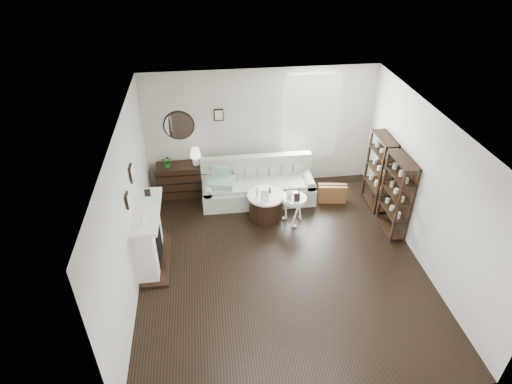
{
  "coord_description": "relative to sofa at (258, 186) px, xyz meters",
  "views": [
    {
      "loc": [
        -1.18,
        -5.7,
        5.37
      ],
      "look_at": [
        -0.35,
        0.8,
        1.02
      ],
      "focal_mm": 30.0,
      "sensor_mm": 36.0,
      "label": 1
    }
  ],
  "objects": [
    {
      "name": "pedestal_table",
      "position": [
        0.61,
        -0.94,
        0.24
      ],
      "size": [
        0.5,
        0.5,
        0.61
      ],
      "rotation": [
        0.0,
        0.0,
        0.03
      ],
      "color": "silver",
      "rests_on": "ground"
    },
    {
      "name": "quilt",
      "position": [
        -0.79,
        -0.12,
        0.24
      ],
      "size": [
        0.64,
        0.57,
        0.14
      ],
      "primitive_type": "cube",
      "rotation": [
        0.0,
        0.0,
        -0.24
      ],
      "color": "#289668",
      "rests_on": "sofa"
    },
    {
      "name": "potted_plant",
      "position": [
        -1.9,
        0.35,
        0.56
      ],
      "size": [
        0.28,
        0.26,
        0.27
      ],
      "primitive_type": "imported",
      "rotation": [
        0.0,
        0.0,
        -0.21
      ],
      "color": "#175318",
      "rests_on": "dresser"
    },
    {
      "name": "drum_table",
      "position": [
        0.08,
        -0.67,
        -0.04
      ],
      "size": [
        0.77,
        0.77,
        0.53
      ],
      "rotation": [
        0.0,
        0.0,
        -0.25
      ],
      "color": "black",
      "rests_on": "ground"
    },
    {
      "name": "card_frame_ped",
      "position": [
        0.63,
        -1.07,
        0.38
      ],
      "size": [
        0.13,
        0.07,
        0.16
      ],
      "primitive_type": "cube",
      "rotation": [
        -0.21,
        0.0,
        -0.16
      ],
      "color": "black",
      "rests_on": "pedestal_table"
    },
    {
      "name": "eiffel_ped",
      "position": [
        0.71,
        -0.91,
        0.39
      ],
      "size": [
        0.13,
        0.13,
        0.19
      ],
      "primitive_type": null,
      "rotation": [
        0.0,
        0.0,
        0.29
      ],
      "color": "black",
      "rests_on": "pedestal_table"
    },
    {
      "name": "shelf_unit_far",
      "position": [
        2.48,
        -0.52,
        0.49
      ],
      "size": [
        0.3,
        0.8,
        1.6
      ],
      "color": "black",
      "rests_on": "ground"
    },
    {
      "name": "fireplace",
      "position": [
        -2.16,
        -1.77,
        0.23
      ],
      "size": [
        0.5,
        1.4,
        1.84
      ],
      "color": "white",
      "rests_on": "ground"
    },
    {
      "name": "card_frame_drum",
      "position": [
        0.03,
        -0.87,
        0.33
      ],
      "size": [
        0.17,
        0.09,
        0.21
      ],
      "primitive_type": "cube",
      "rotation": [
        -0.21,
        0.0,
        -0.18
      ],
      "color": "silver",
      "rests_on": "drum_table"
    },
    {
      "name": "room",
      "position": [
        0.89,
        0.63,
        1.29
      ],
      "size": [
        5.5,
        5.5,
        5.5
      ],
      "color": "black",
      "rests_on": "ground"
    },
    {
      "name": "suitcase",
      "position": [
        1.59,
        -0.32,
        -0.11
      ],
      "size": [
        0.63,
        0.29,
        0.41
      ],
      "primitive_type": "cube",
      "rotation": [
        0.0,
        0.0,
        -0.15
      ],
      "color": "brown",
      "rests_on": "ground"
    },
    {
      "name": "sofa",
      "position": [
        0.0,
        0.0,
        0.0
      ],
      "size": [
        2.41,
        0.83,
        0.94
      ],
      "color": "#B4C0AB",
      "rests_on": "ground"
    },
    {
      "name": "shelf_unit_near",
      "position": [
        2.48,
        -1.42,
        0.49
      ],
      "size": [
        0.3,
        0.8,
        1.6
      ],
      "color": "black",
      "rests_on": "ground"
    },
    {
      "name": "eiffel_drum",
      "position": [
        0.17,
        -0.62,
        0.32
      ],
      "size": [
        0.15,
        0.15,
        0.2
      ],
      "primitive_type": null,
      "rotation": [
        0.0,
        0.0,
        0.3
      ],
      "color": "black",
      "rests_on": "drum_table"
    },
    {
      "name": "dresser",
      "position": [
        -1.62,
        0.4,
        0.06
      ],
      "size": [
        1.11,
        0.48,
        0.74
      ],
      "color": "black",
      "rests_on": "ground"
    },
    {
      "name": "bottle_drum",
      "position": [
        -0.11,
        -0.76,
        0.36
      ],
      "size": [
        0.06,
        0.06,
        0.27
      ],
      "primitive_type": "cylinder",
      "color": "silver",
      "rests_on": "drum_table"
    },
    {
      "name": "table_lamp",
      "position": [
        -1.3,
        0.4,
        0.62
      ],
      "size": [
        0.25,
        0.25,
        0.39
      ],
      "primitive_type": null,
      "rotation": [
        0.0,
        0.0,
        0.02
      ],
      "color": "beige",
      "rests_on": "dresser"
    },
    {
      "name": "flask_ped",
      "position": [
        0.52,
        -0.92,
        0.43
      ],
      "size": [
        0.14,
        0.14,
        0.27
      ],
      "primitive_type": null,
      "color": "silver",
      "rests_on": "pedestal_table"
    }
  ]
}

